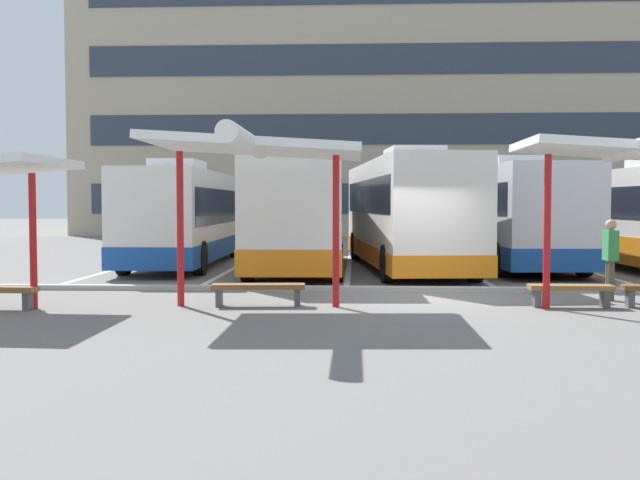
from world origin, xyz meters
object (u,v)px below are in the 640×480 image
at_px(waiting_shelter_1, 256,150).
at_px(bench_3, 571,291).
at_px(coach_bus_3, 502,215).
at_px(waiting_shelter_2, 627,154).
at_px(bench_2, 258,289).
at_px(coach_bus_2, 405,213).
at_px(coach_bus_1, 299,216).
at_px(waiting_passenger_1, 610,253).
at_px(coach_bus_0, 187,218).

relative_size(waiting_shelter_1, bench_3, 3.19).
height_order(coach_bus_3, bench_3, coach_bus_3).
bearing_deg(waiting_shelter_2, waiting_shelter_1, -179.87).
height_order(waiting_shelter_1, bench_2, waiting_shelter_1).
bearing_deg(waiting_shelter_1, coach_bus_2, 68.58).
height_order(coach_bus_1, waiting_shelter_1, coach_bus_1).
height_order(coach_bus_3, waiting_shelter_1, coach_bus_3).
height_order(bench_2, bench_3, same).
xyz_separation_m(coach_bus_3, waiting_shelter_1, (-6.99, -11.23, 1.47)).
bearing_deg(coach_bus_2, waiting_passenger_1, -62.54).
height_order(waiting_shelter_2, waiting_passenger_1, waiting_shelter_2).
distance_m(coach_bus_1, bench_3, 10.26).
height_order(waiting_shelter_1, waiting_passenger_1, waiting_shelter_1).
xyz_separation_m(waiting_shelter_1, bench_3, (6.27, 0.47, -2.80)).
bearing_deg(coach_bus_3, coach_bus_2, -147.16).
relative_size(coach_bus_1, coach_bus_3, 0.84).
relative_size(bench_2, waiting_shelter_2, 0.43).
distance_m(coach_bus_0, coach_bus_3, 10.74).
xyz_separation_m(bench_2, waiting_passenger_1, (7.40, 1.22, 0.67)).
xyz_separation_m(waiting_shelter_1, waiting_passenger_1, (7.40, 1.55, -2.12)).
bearing_deg(waiting_shelter_2, bench_3, 153.33).
xyz_separation_m(coach_bus_3, bench_3, (-0.72, -10.76, -1.33)).
bearing_deg(waiting_shelter_1, coach_bus_0, 110.03).
distance_m(coach_bus_3, waiting_shelter_2, 11.30).
xyz_separation_m(waiting_shelter_1, bench_2, (0.00, 0.33, -2.79)).
bearing_deg(waiting_passenger_1, waiting_shelter_1, -168.17).
height_order(coach_bus_0, bench_2, coach_bus_0).
distance_m(coach_bus_2, waiting_passenger_1, 8.42).
distance_m(coach_bus_2, waiting_shelter_2, 9.77).
height_order(waiting_shelter_1, waiting_shelter_2, waiting_shelter_1).
bearing_deg(bench_3, waiting_shelter_1, -175.73).
distance_m(waiting_shelter_1, bench_3, 6.88).
xyz_separation_m(coach_bus_0, coach_bus_3, (10.68, 1.09, 0.07)).
relative_size(waiting_shelter_2, waiting_passenger_1, 2.55).
bearing_deg(bench_2, coach_bus_3, 57.33).
bearing_deg(coach_bus_0, waiting_shelter_1, -69.97).
distance_m(coach_bus_2, bench_3, 9.07).
bearing_deg(coach_bus_3, waiting_passenger_1, -87.56).
relative_size(coach_bus_1, waiting_passenger_1, 6.01).
bearing_deg(waiting_shelter_1, waiting_shelter_2, 0.13).
distance_m(coach_bus_2, bench_2, 9.46).
height_order(coach_bus_0, coach_bus_3, coach_bus_3).
relative_size(coach_bus_0, coach_bus_1, 1.00).
relative_size(coach_bus_2, waiting_shelter_2, 2.61).
bearing_deg(waiting_shelter_2, coach_bus_3, 90.92).
relative_size(coach_bus_2, bench_3, 6.98).
bearing_deg(coach_bus_0, coach_bus_3, 5.81).
relative_size(coach_bus_1, bench_3, 6.32).
relative_size(waiting_shelter_1, waiting_shelter_2, 1.19).
distance_m(waiting_shelter_2, waiting_passenger_1, 2.55).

